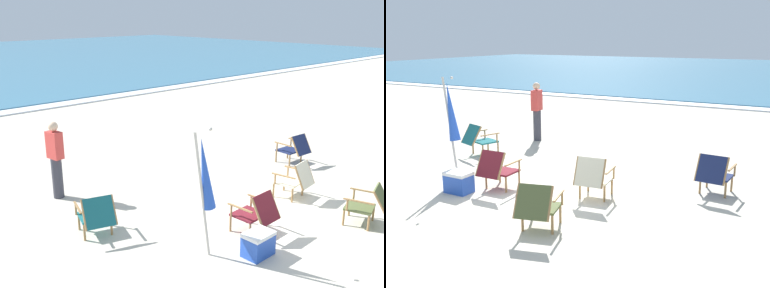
% 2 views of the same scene
% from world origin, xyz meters
% --- Properties ---
extents(ground_plane, '(80.00, 80.00, 0.00)m').
position_xyz_m(ground_plane, '(0.00, 0.00, 0.00)').
color(ground_plane, beige).
extents(surf_band, '(80.00, 1.10, 0.06)m').
position_xyz_m(surf_band, '(0.00, 12.46, 0.03)').
color(surf_band, white).
rests_on(surf_band, ground).
extents(beach_chair_mid_center, '(0.66, 0.78, 0.80)m').
position_xyz_m(beach_chair_mid_center, '(1.00, 0.13, 0.43)').
color(beach_chair_mid_center, beige).
rests_on(beach_chair_mid_center, ground).
extents(beach_chair_front_right, '(0.76, 0.90, 0.77)m').
position_xyz_m(beach_chair_front_right, '(0.91, -1.50, 0.42)').
color(beach_chair_front_right, '#515B33').
rests_on(beach_chair_front_right, ground).
extents(beach_chair_back_right, '(0.78, 0.91, 0.77)m').
position_xyz_m(beach_chair_back_right, '(-2.88, 1.53, 0.42)').
color(beach_chair_back_right, '#196066').
rests_on(beach_chair_back_right, ground).
extents(beach_chair_back_left, '(0.61, 0.76, 0.79)m').
position_xyz_m(beach_chair_back_left, '(-0.83, -0.29, 0.42)').
color(beach_chair_back_left, maroon).
rests_on(beach_chair_back_left, ground).
extents(beach_chair_front_left, '(0.63, 0.79, 0.78)m').
position_xyz_m(beach_chair_front_left, '(2.84, 1.40, 0.42)').
color(beach_chair_front_left, '#19234C').
rests_on(beach_chair_front_left, ground).
extents(umbrella_furled_blue, '(0.42, 0.27, 2.11)m').
position_xyz_m(umbrella_furled_blue, '(-2.02, -0.20, 1.38)').
color(umbrella_furled_blue, '#B7B2A8').
rests_on(umbrella_furled_blue, ground).
extents(person_near_chairs, '(0.24, 0.36, 1.63)m').
position_xyz_m(person_near_chairs, '(-2.53, 3.57, 0.84)').
color(person_near_chairs, '#383842').
rests_on(person_near_chairs, ground).
extents(cooler_box, '(0.49, 0.35, 0.40)m').
position_xyz_m(cooler_box, '(-1.37, -0.77, 0.20)').
color(cooler_box, blue).
rests_on(cooler_box, ground).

